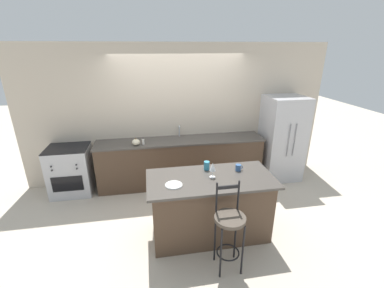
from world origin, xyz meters
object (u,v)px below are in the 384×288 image
(oven_range, at_px, (71,170))
(dinner_plate, at_px, (174,185))
(bar_stool_near, at_px, (229,226))
(coffee_mug, at_px, (238,168))
(refrigerator, at_px, (282,138))
(tumbler_cup, at_px, (207,166))
(soap_bottle, at_px, (143,142))
(wine_glass, at_px, (213,167))
(pumpkin_decoration, at_px, (136,142))

(oven_range, bearing_deg, dinner_plate, -44.13)
(bar_stool_near, relative_size, coffee_mug, 10.42)
(refrigerator, relative_size, bar_stool_near, 1.49)
(tumbler_cup, distance_m, soap_bottle, 1.51)
(refrigerator, bearing_deg, soap_bottle, -178.43)
(wine_glass, height_order, soap_bottle, wine_glass)
(soap_bottle, bearing_deg, wine_glass, -56.93)
(coffee_mug, bearing_deg, refrigerator, 44.11)
(refrigerator, xyz_separation_m, bar_stool_near, (-1.80, -2.18, -0.24))
(refrigerator, relative_size, oven_range, 1.87)
(coffee_mug, bearing_deg, oven_range, 152.15)
(oven_range, bearing_deg, refrigerator, -0.70)
(bar_stool_near, height_order, wine_glass, same)
(bar_stool_near, height_order, soap_bottle, bar_stool_near)
(dinner_plate, relative_size, soap_bottle, 1.71)
(wine_glass, height_order, coffee_mug, wine_glass)
(pumpkin_decoration, bearing_deg, oven_range, 173.72)
(tumbler_cup, bearing_deg, oven_range, 149.74)
(refrigerator, height_order, coffee_mug, refrigerator)
(coffee_mug, xyz_separation_m, tumbler_cup, (-0.44, 0.11, 0.02))
(coffee_mug, bearing_deg, pumpkin_decoration, 138.79)
(dinner_plate, bearing_deg, soap_bottle, 103.96)
(oven_range, bearing_deg, pumpkin_decoration, -6.28)
(oven_range, height_order, coffee_mug, coffee_mug)
(coffee_mug, xyz_separation_m, soap_bottle, (-1.36, 1.31, 0.01))
(refrigerator, bearing_deg, dinner_plate, -145.43)
(refrigerator, distance_m, coffee_mug, 2.00)
(dinner_plate, bearing_deg, refrigerator, 34.57)
(coffee_mug, relative_size, tumbler_cup, 0.87)
(dinner_plate, height_order, wine_glass, wine_glass)
(soap_bottle, bearing_deg, oven_range, 174.69)
(coffee_mug, bearing_deg, soap_bottle, 136.00)
(refrigerator, height_order, oven_range, refrigerator)
(bar_stool_near, distance_m, wine_glass, 0.81)
(bar_stool_near, relative_size, soap_bottle, 8.69)
(refrigerator, distance_m, pumpkin_decoration, 2.93)
(refrigerator, distance_m, oven_range, 4.18)
(oven_range, relative_size, coffee_mug, 8.31)
(oven_range, xyz_separation_m, dinner_plate, (1.76, -1.70, 0.49))
(dinner_plate, relative_size, wine_glass, 1.06)
(refrigerator, height_order, soap_bottle, refrigerator)
(coffee_mug, height_order, soap_bottle, soap_bottle)
(dinner_plate, relative_size, pumpkin_decoration, 1.57)
(wine_glass, distance_m, coffee_mug, 0.45)
(bar_stool_near, xyz_separation_m, wine_glass, (-0.05, 0.66, 0.47))
(bar_stool_near, xyz_separation_m, tumbler_cup, (-0.08, 0.90, 0.38))
(dinner_plate, bearing_deg, coffee_mug, 15.31)
(pumpkin_decoration, relative_size, soap_bottle, 1.09)
(refrigerator, xyz_separation_m, oven_range, (-4.16, 0.05, -0.40))
(oven_range, xyz_separation_m, soap_bottle, (1.37, -0.13, 0.53))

